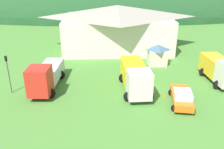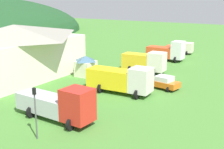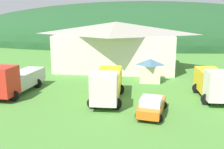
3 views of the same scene
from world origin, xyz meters
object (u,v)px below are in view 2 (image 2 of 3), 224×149
Objects in this scene: depot_building at (15,50)px; traffic_light_west at (35,108)px; service_pickup_orange at (161,82)px; light_truck_cream at (181,48)px; play_shed_cream at (86,66)px; heavy_rig_striped at (145,61)px; flatbed_truck_yellow at (122,79)px; crane_truck_red at (59,104)px; traffic_cone_near_pickup at (144,89)px; heavy_rig_white at (168,51)px.

traffic_light_west is at bearing -127.52° from depot_building.
light_truck_cream is at bearing 112.60° from service_pickup_orange.
heavy_rig_striped is (6.23, -6.56, 0.23)m from play_shed_cream.
traffic_light_west is (-18.24, -8.39, 1.10)m from play_shed_cream.
depot_building reaches higher than service_pickup_orange.
flatbed_truck_yellow is at bearing -117.17° from play_shed_cream.
crane_truck_red reaches higher than service_pickup_orange.
traffic_light_west is 8.13× the size of traffic_cone_near_pickup.
traffic_cone_near_pickup is at bearing -68.16° from heavy_rig_striped.
service_pickup_orange is 1.19× the size of traffic_light_west.
heavy_rig_white reaches higher than flatbed_truck_yellow.
traffic_light_west reaches higher than heavy_rig_white.
crane_truck_red is at bearing -92.43° from light_truck_cream.
traffic_light_west is at bearing 174.81° from traffic_cone_near_pickup.
depot_building is 16.91m from flatbed_truck_yellow.
crane_truck_red reaches higher than traffic_cone_near_pickup.
play_shed_cream is 0.37× the size of flatbed_truck_yellow.
depot_building is at bearing -144.57° from heavy_rig_striped.
crane_truck_red is 20.71m from heavy_rig_striped.
heavy_rig_white is at bearing -33.57° from depot_building.
flatbed_truck_yellow reaches higher than heavy_rig_striped.
heavy_rig_white is (21.91, -14.54, -2.12)m from depot_building.
flatbed_truck_yellow is at bearing -82.63° from heavy_rig_striped.
crane_truck_red is 39.02m from light_truck_cream.
traffic_cone_near_pickup is (-17.74, -3.73, -1.74)m from heavy_rig_white.
flatbed_truck_yellow is at bearing -0.04° from traffic_light_west.
light_truck_cream is 25.10m from service_pickup_orange.
heavy_rig_white reaches higher than service_pickup_orange.
depot_building reaches higher than play_shed_cream.
play_shed_cream is 17.64m from heavy_rig_white.
depot_building is 6.37× the size of play_shed_cream.
depot_building is 21.13m from traffic_light_west.
light_truck_cream is (8.02, 0.14, -0.59)m from heavy_rig_white.
crane_truck_red is 1.27× the size of heavy_rig_white.
heavy_rig_white is at bearing 93.91° from flatbed_truck_yellow.
depot_building is 3.69× the size of service_pickup_orange.
heavy_rig_striped is at bearing -87.30° from heavy_rig_white.
traffic_light_west reaches higher than service_pickup_orange.
crane_truck_red is 1.05× the size of flatbed_truck_yellow.
light_truck_cream is at bearing 91.69° from heavy_rig_white.
traffic_cone_near_pickup is (-25.75, -3.87, -1.15)m from light_truck_cream.
depot_building is at bearing 102.86° from traffic_cone_near_pickup.
play_shed_cream is 9.44m from flatbed_truck_yellow.
traffic_light_west is at bearing -85.70° from heavy_rig_white.
depot_building reaches higher than light_truck_cream.
crane_truck_red is 1.55× the size of light_truck_cream.
play_shed_cream is 5.62× the size of traffic_cone_near_pickup.
heavy_rig_striped is at bearing 24.37° from traffic_cone_near_pickup.
light_truck_cream is (38.99, 1.51, -0.51)m from crane_truck_red.
light_truck_cream reaches higher than traffic_cone_near_pickup.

